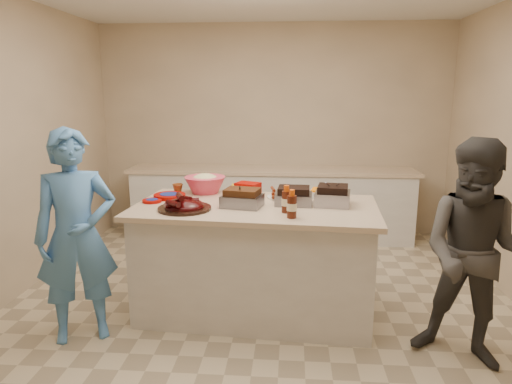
# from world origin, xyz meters

# --- Properties ---
(room) EXTENTS (4.50, 5.00, 2.70)m
(room) POSITION_xyz_m (0.00, 0.00, 0.00)
(room) COLOR tan
(room) RESTS_ON ground
(back_counter) EXTENTS (3.60, 0.64, 0.90)m
(back_counter) POSITION_xyz_m (0.00, 2.20, 0.45)
(back_counter) COLOR silver
(back_counter) RESTS_ON ground
(island) EXTENTS (2.05, 1.18, 0.94)m
(island) POSITION_xyz_m (-0.04, 0.14, 0.00)
(island) COLOR silver
(island) RESTS_ON ground
(rib_platter) EXTENTS (0.46, 0.46, 0.17)m
(rib_platter) POSITION_xyz_m (-0.59, -0.05, 0.94)
(rib_platter) COLOR #3B0405
(rib_platter) RESTS_ON island
(pulled_pork_tray) EXTENTS (0.35, 0.29, 0.09)m
(pulled_pork_tray) POSITION_xyz_m (-0.15, 0.08, 0.94)
(pulled_pork_tray) COLOR #47230F
(pulled_pork_tray) RESTS_ON island
(brisket_tray) EXTENTS (0.31, 0.26, 0.09)m
(brisket_tray) POSITION_xyz_m (0.27, 0.20, 0.94)
(brisket_tray) COLOR black
(brisket_tray) RESTS_ON island
(roasting_pan) EXTENTS (0.32, 0.32, 0.11)m
(roasting_pan) POSITION_xyz_m (0.59, 0.19, 0.94)
(roasting_pan) COLOR gray
(roasting_pan) RESTS_ON island
(coleslaw_bowl) EXTENTS (0.40, 0.40, 0.26)m
(coleslaw_bowl) POSITION_xyz_m (-0.54, 0.57, 0.94)
(coleslaw_bowl) COLOR #D83852
(coleslaw_bowl) RESTS_ON island
(sausage_plate) EXTENTS (0.35, 0.35, 0.05)m
(sausage_plate) POSITION_xyz_m (0.20, 0.42, 0.94)
(sausage_plate) COLOR silver
(sausage_plate) RESTS_ON island
(mac_cheese_dish) EXTENTS (0.31, 0.26, 0.07)m
(mac_cheese_dish) POSITION_xyz_m (0.55, 0.47, 0.94)
(mac_cheese_dish) COLOR orange
(mac_cheese_dish) RESTS_ON island
(bbq_bottle_a) EXTENTS (0.08, 0.08, 0.21)m
(bbq_bottle_a) POSITION_xyz_m (0.21, -0.07, 0.94)
(bbq_bottle_a) COLOR #40160A
(bbq_bottle_a) RESTS_ON island
(bbq_bottle_b) EXTENTS (0.08, 0.08, 0.21)m
(bbq_bottle_b) POSITION_xyz_m (0.25, -0.22, 0.94)
(bbq_bottle_b) COLOR #40160A
(bbq_bottle_b) RESTS_ON island
(mustard_bottle) EXTENTS (0.05, 0.05, 0.13)m
(mustard_bottle) POSITION_xyz_m (-0.27, 0.42, 0.94)
(mustard_bottle) COLOR gold
(mustard_bottle) RESTS_ON island
(sauce_bowl) EXTENTS (0.15, 0.06, 0.15)m
(sauce_bowl) POSITION_xyz_m (-0.08, 0.27, 0.94)
(sauce_bowl) COLOR silver
(sauce_bowl) RESTS_ON island
(plate_stack_large) EXTENTS (0.30, 0.30, 0.03)m
(plate_stack_large) POSITION_xyz_m (-0.82, 0.35, 0.94)
(plate_stack_large) COLOR #8E0500
(plate_stack_large) RESTS_ON island
(plate_stack_small) EXTENTS (0.17, 0.17, 0.02)m
(plate_stack_small) POSITION_xyz_m (-0.92, 0.18, 0.94)
(plate_stack_small) COLOR #8E0500
(plate_stack_small) RESTS_ON island
(plastic_cup) EXTENTS (0.10, 0.10, 0.10)m
(plastic_cup) POSITION_xyz_m (-0.79, 0.53, 0.94)
(plastic_cup) COLOR brown
(plastic_cup) RESTS_ON island
(basket_stack) EXTENTS (0.25, 0.22, 0.10)m
(basket_stack) POSITION_xyz_m (-0.15, 0.56, 0.94)
(basket_stack) COLOR #8E0500
(basket_stack) RESTS_ON island
(guest_blue) EXTENTS (1.21, 1.70, 0.38)m
(guest_blue) POSITION_xyz_m (-1.33, -0.38, 0.00)
(guest_blue) COLOR #4C85C4
(guest_blue) RESTS_ON ground
(guest_gray) EXTENTS (1.37, 1.74, 0.59)m
(guest_gray) POSITION_xyz_m (1.49, -0.50, 0.00)
(guest_gray) COLOR #44413D
(guest_gray) RESTS_ON ground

